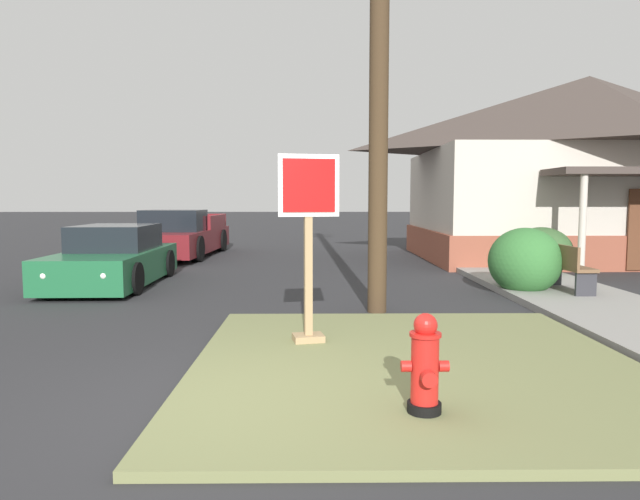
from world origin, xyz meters
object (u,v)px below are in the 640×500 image
Objects in this scene: manhole_cover at (301,345)px; parked_sedan_green at (114,259)px; fire_hydrant at (425,366)px; street_bench at (565,265)px; stop_sign at (308,251)px; pickup_truck_maroon at (181,237)px.

manhole_cover is 0.17× the size of parked_sedan_green.
street_bench reaches higher than fire_hydrant.
manhole_cover is at bearing 113.92° from fire_hydrant.
manhole_cover is at bearing -50.90° from parked_sedan_green.
stop_sign is 1.55× the size of street_bench.
parked_sedan_green is at bearing -89.80° from pickup_truck_maroon.
manhole_cover is 0.12× the size of pickup_truck_maroon.
fire_hydrant is 0.19× the size of parked_sedan_green.
street_bench is at bearing -40.27° from pickup_truck_maroon.
stop_sign is at bearing -46.29° from manhole_cover.
stop_sign is 0.40× the size of pickup_truck_maroon.
street_bench is (4.68, 3.52, -0.59)m from stop_sign.
pickup_truck_maroon is (-0.02, 5.93, 0.08)m from parked_sedan_green.
fire_hydrant is 8.92m from parked_sedan_green.
parked_sedan_green reaches higher than manhole_cover.
pickup_truck_maroon reaches higher than manhole_cover.
parked_sedan_green is 0.74× the size of pickup_truck_maroon.
parked_sedan_green is at bearing 170.02° from street_bench.
street_bench is at bearing 35.51° from manhole_cover.
stop_sign reaches higher than parked_sedan_green.
pickup_truck_maroon reaches higher than fire_hydrant.
stop_sign is at bearing -50.80° from parked_sedan_green.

